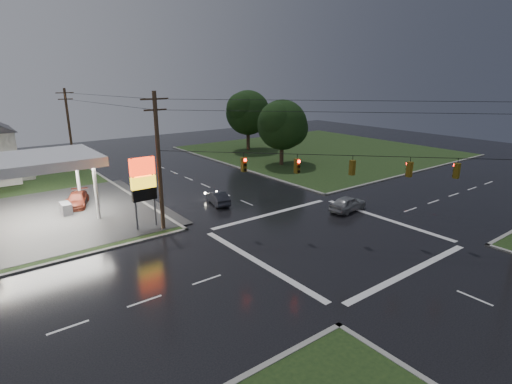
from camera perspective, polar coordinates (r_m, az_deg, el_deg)
ground at (r=31.68m, az=10.48°, el=-6.41°), size 120.00×120.00×0.00m
grass_ne at (r=67.10m, az=9.22°, el=5.80°), size 36.00×36.00×0.08m
pylon_sign at (r=33.01m, az=-15.81°, el=1.53°), size 2.00×0.35×6.00m
utility_pole_nw at (r=32.09m, az=-13.72°, el=4.41°), size 2.20×0.32×11.00m
utility_pole_n at (r=59.09m, az=-25.13°, el=8.39°), size 2.20×0.32×10.50m
traffic_signals at (r=29.81m, az=11.17°, el=5.16°), size 26.87×26.87×1.47m
tree_ne_near at (r=55.28m, az=3.87°, el=9.53°), size 7.99×6.80×8.98m
tree_ne_far at (r=66.42m, az=-1.04°, el=11.25°), size 8.46×7.20×9.80m
car_north at (r=39.02m, az=-5.48°, el=-0.83°), size 2.14×4.01×1.26m
car_crossing at (r=37.87m, az=12.99°, el=-1.60°), size 4.29×2.07×1.41m
car_pump at (r=41.88m, az=-24.21°, el=-1.00°), size 3.33×4.80×1.29m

